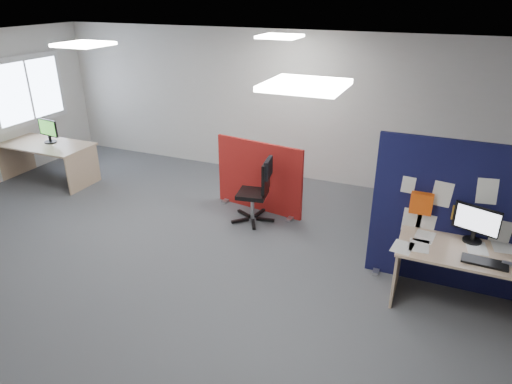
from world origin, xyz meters
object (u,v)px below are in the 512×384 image
(monitor_second, at_px, (48,130))
(office_chair, at_px, (259,187))
(monitor_main, at_px, (476,223))
(navy_divider, at_px, (470,220))
(red_divider, at_px, (259,177))
(main_desk, at_px, (475,266))
(second_desk, at_px, (48,152))

(monitor_second, xyz_separation_m, office_chair, (4.23, -0.09, -0.39))
(monitor_main, xyz_separation_m, monitor_second, (-7.16, 0.88, -0.00))
(navy_divider, height_order, office_chair, navy_divider)
(monitor_main, bearing_deg, monitor_second, -167.69)
(navy_divider, xyz_separation_m, red_divider, (-3.05, 1.05, -0.35))
(monitor_main, distance_m, office_chair, 3.07)
(navy_divider, distance_m, office_chair, 2.98)
(main_desk, relative_size, red_divider, 1.08)
(main_desk, xyz_separation_m, red_divider, (-3.17, 1.41, 0.01))
(red_divider, height_order, monitor_second, monitor_second)
(main_desk, bearing_deg, second_desk, 171.89)
(main_desk, height_order, monitor_main, monitor_main)
(second_desk, relative_size, office_chair, 1.67)
(red_divider, relative_size, monitor_second, 3.19)
(navy_divider, distance_m, red_divider, 3.25)
(monitor_main, xyz_separation_m, office_chair, (-2.94, 0.79, -0.39))
(navy_divider, xyz_separation_m, second_desk, (-7.14, 0.68, -0.36))
(navy_divider, bearing_deg, main_desk, -72.12)
(monitor_main, distance_m, red_divider, 3.35)
(navy_divider, xyz_separation_m, monitor_main, (0.05, -0.14, 0.05))
(monitor_main, xyz_separation_m, red_divider, (-3.10, 1.19, -0.40))
(main_desk, height_order, monitor_second, monitor_second)
(office_chair, bearing_deg, navy_divider, -22.19)
(navy_divider, distance_m, monitor_main, 0.16)
(monitor_main, height_order, second_desk, monitor_main)
(monitor_main, bearing_deg, navy_divider, 129.92)
(navy_divider, relative_size, main_desk, 1.35)
(navy_divider, distance_m, main_desk, 0.52)
(red_divider, distance_m, office_chair, 0.43)
(monitor_second, bearing_deg, office_chair, 7.72)
(main_desk, xyz_separation_m, monitor_second, (-7.22, 1.09, 0.41))
(main_desk, bearing_deg, navy_divider, 107.88)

